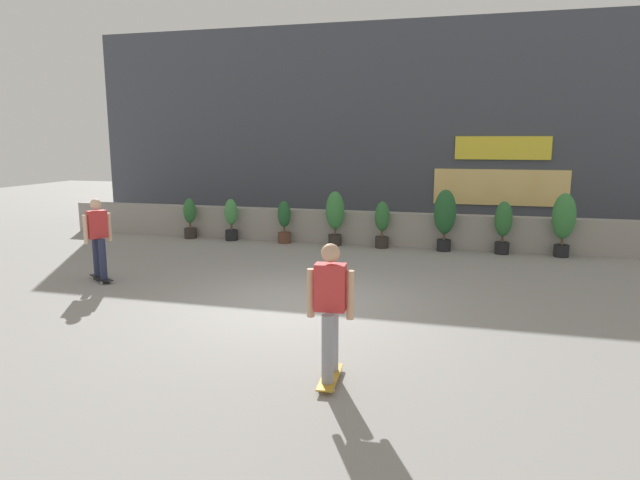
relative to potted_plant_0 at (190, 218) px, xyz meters
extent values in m
plane|color=gray|center=(5.01, -5.55, -0.61)|extent=(48.00, 48.00, 0.00)
cube|color=gray|center=(5.01, 0.45, -0.16)|extent=(18.00, 0.40, 0.90)
cube|color=#424751|center=(5.01, 4.45, 2.64)|extent=(20.00, 2.00, 6.50)
cube|color=yellow|center=(8.77, 3.41, 1.99)|extent=(2.80, 0.08, 0.70)
cube|color=#F2CC72|center=(8.77, 3.42, 0.79)|extent=(4.00, 0.06, 1.10)
cylinder|color=#2D2823|center=(0.00, 0.00, -0.46)|extent=(0.36, 0.36, 0.30)
cylinder|color=brown|center=(0.00, 0.00, -0.24)|extent=(0.06, 0.06, 0.15)
ellipsoid|color=#2D6B33|center=(0.00, 0.00, 0.20)|extent=(0.35, 0.35, 0.72)
cylinder|color=black|center=(1.30, 0.00, -0.46)|extent=(0.36, 0.36, 0.30)
cylinder|color=brown|center=(1.30, 0.00, -0.24)|extent=(0.06, 0.06, 0.15)
ellipsoid|color=#428C47|center=(1.30, 0.00, 0.21)|extent=(0.36, 0.36, 0.74)
cylinder|color=brown|center=(2.90, 0.00, -0.46)|extent=(0.36, 0.36, 0.30)
cylinder|color=brown|center=(2.90, 0.00, -0.24)|extent=(0.06, 0.06, 0.15)
ellipsoid|color=#235B2D|center=(2.90, 0.00, 0.21)|extent=(0.36, 0.36, 0.73)
cylinder|color=#2D2823|center=(4.36, 0.00, -0.46)|extent=(0.36, 0.36, 0.30)
cylinder|color=brown|center=(4.36, 0.00, -0.24)|extent=(0.06, 0.06, 0.15)
ellipsoid|color=#387F3D|center=(4.36, 0.00, 0.35)|extent=(0.50, 0.50, 1.03)
cylinder|color=#2D2823|center=(5.64, 0.00, -0.46)|extent=(0.36, 0.36, 0.30)
cylinder|color=brown|center=(5.64, 0.00, -0.24)|extent=(0.06, 0.06, 0.15)
ellipsoid|color=#2D6B33|center=(5.64, 0.00, 0.24)|extent=(0.39, 0.39, 0.79)
cylinder|color=black|center=(7.26, 0.00, -0.46)|extent=(0.36, 0.36, 0.30)
cylinder|color=brown|center=(7.26, 0.00, -0.24)|extent=(0.06, 0.06, 0.15)
ellipsoid|color=#235B2D|center=(7.26, 0.00, 0.41)|extent=(0.56, 0.56, 1.15)
cylinder|color=black|center=(8.71, 0.00, -0.46)|extent=(0.36, 0.36, 0.30)
cylinder|color=brown|center=(8.71, 0.00, -0.24)|extent=(0.06, 0.06, 0.15)
ellipsoid|color=#2D6B33|center=(8.71, 0.00, 0.28)|extent=(0.43, 0.43, 0.89)
cylinder|color=black|center=(10.11, 0.00, -0.46)|extent=(0.36, 0.36, 0.30)
cylinder|color=brown|center=(10.11, 0.00, -0.24)|extent=(0.06, 0.06, 0.15)
ellipsoid|color=#387F3D|center=(10.11, 0.00, 0.40)|extent=(0.55, 0.55, 1.13)
cube|color=#BF8C26|center=(6.30, -8.43, -0.55)|extent=(0.26, 0.81, 0.02)
cylinder|color=silver|center=(6.40, -8.68, -0.58)|extent=(0.03, 0.06, 0.06)
cylinder|color=silver|center=(6.24, -8.69, -0.58)|extent=(0.03, 0.06, 0.06)
cylinder|color=silver|center=(6.36, -8.16, -0.58)|extent=(0.03, 0.06, 0.06)
cylinder|color=silver|center=(6.20, -8.17, -0.58)|extent=(0.03, 0.06, 0.06)
cylinder|color=gray|center=(6.32, -8.61, -0.13)|extent=(0.14, 0.14, 0.82)
cylinder|color=gray|center=(6.29, -8.25, -0.13)|extent=(0.14, 0.14, 0.82)
cube|color=red|center=(6.30, -8.43, 0.56)|extent=(0.37, 0.22, 0.56)
sphere|color=tan|center=(6.30, -8.43, 0.97)|extent=(0.22, 0.22, 0.22)
cylinder|color=tan|center=(6.54, -8.41, 0.48)|extent=(0.09, 0.09, 0.58)
cylinder|color=tan|center=(6.07, -8.44, 0.48)|extent=(0.09, 0.09, 0.58)
cube|color=black|center=(0.60, -4.97, -0.55)|extent=(0.77, 0.62, 0.02)
cylinder|color=silver|center=(0.34, -4.89, -0.58)|extent=(0.06, 0.06, 0.06)
cylinder|color=silver|center=(0.43, -4.76, -0.58)|extent=(0.06, 0.06, 0.06)
cylinder|color=silver|center=(0.77, -5.18, -0.58)|extent=(0.06, 0.06, 0.06)
cylinder|color=silver|center=(0.86, -5.05, -0.58)|extent=(0.06, 0.06, 0.06)
cylinder|color=#282D4C|center=(0.45, -4.87, -0.13)|extent=(0.14, 0.14, 0.82)
cylinder|color=#282D4C|center=(0.75, -5.07, -0.13)|extent=(0.14, 0.14, 0.82)
cube|color=red|center=(0.60, -4.97, 0.56)|extent=(0.37, 0.41, 0.56)
sphere|color=beige|center=(0.60, -4.97, 0.97)|extent=(0.22, 0.22, 0.22)
cylinder|color=beige|center=(0.46, -5.16, 0.48)|extent=(0.09, 0.09, 0.58)
cylinder|color=beige|center=(0.73, -4.77, 0.48)|extent=(0.09, 0.09, 0.58)
camera|label=1|loc=(7.79, -14.49, 2.27)|focal=31.12mm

